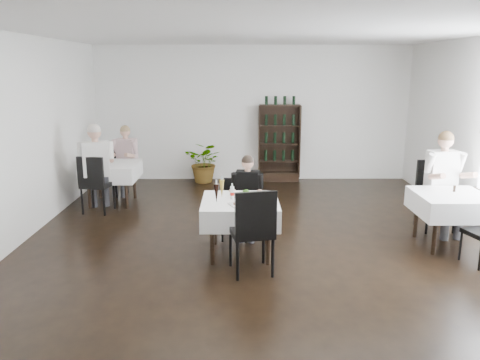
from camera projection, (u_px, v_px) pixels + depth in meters
name	position (u px, v px, depth m)	size (l,w,h in m)	color
room_shell	(263.00, 147.00, 6.13)	(9.00, 9.00, 9.00)	black
wine_shelf	(279.00, 144.00, 10.48)	(0.90, 0.28, 1.75)	black
main_table	(240.00, 211.00, 6.33)	(1.03, 1.03, 0.77)	black
left_table	(111.00, 171.00, 8.75)	(0.98, 0.98, 0.77)	black
right_table	(451.00, 204.00, 6.64)	(0.98, 0.98, 0.77)	black
potted_tree	(205.00, 162.00, 10.43)	(0.83, 0.72, 0.92)	#2C6021
main_chair_far	(236.00, 205.00, 7.02)	(0.45, 0.46, 0.89)	black
main_chair_near	(253.00, 226.00, 5.68)	(0.60, 0.60, 1.10)	black
left_chair_far	(116.00, 169.00, 9.46)	(0.55, 0.55, 0.91)	black
left_chair_near	(95.00, 181.00, 8.15)	(0.55, 0.55, 1.04)	black
right_chair_far	(434.00, 190.00, 7.42)	(0.52, 0.52, 1.08)	black
diner_main	(247.00, 191.00, 6.96)	(0.50, 0.51, 1.26)	#3F4047
diner_left_far	(125.00, 155.00, 9.37)	(0.59, 0.63, 1.40)	#3F4047
diner_left_near	(97.00, 161.00, 8.18)	(0.65, 0.69, 1.58)	#3F4047
diner_right_far	(445.00, 175.00, 7.10)	(0.63, 0.65, 1.59)	#3F4047
plate_far	(242.00, 195.00, 6.49)	(0.36, 0.36, 0.09)	white
plate_near	(242.00, 204.00, 6.04)	(0.36, 0.36, 0.08)	white
pilsner_dark	(216.00, 193.00, 6.16)	(0.07, 0.07, 0.31)	black
pilsner_lager	(222.00, 189.00, 6.40)	(0.07, 0.07, 0.31)	#B5902E
coke_bottle	(232.00, 193.00, 6.33)	(0.06, 0.06, 0.22)	silver
napkin_cutlery	(259.00, 204.00, 6.09)	(0.26, 0.24, 0.02)	black
pepper_mill	(454.00, 189.00, 6.72)	(0.04, 0.04, 0.09)	black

